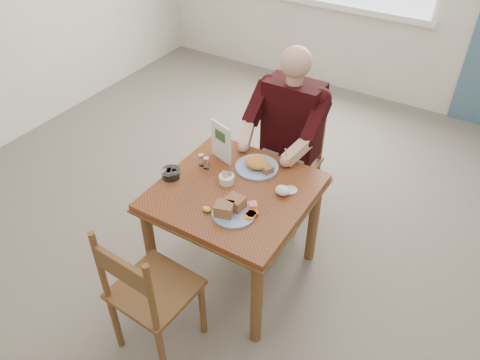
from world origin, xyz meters
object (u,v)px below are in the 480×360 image
Objects in this scene: table at (235,203)px; chair_near at (149,293)px; chair_far at (290,159)px; near_plate at (233,209)px; far_plate at (258,165)px; diner at (288,128)px.

chair_near reaches higher than table.
table is at bearing -90.00° from chair_far.
near_plate reaches higher than far_plate.
chair_far is 0.34m from diner.
chair_near is 1.04m from far_plate.
chair_near is 1.48m from diner.
chair_near is at bearing -96.86° from far_plate.
chair_far is at bearing 90.00° from table.
diner is at bearing 92.35° from far_plate.
diner is at bearing 86.04° from chair_near.
near_plate is 0.80× the size of far_plate.
diner reaches higher than far_plate.
diner reaches higher than chair_near.
near_plate reaches higher than table.
chair_near is (-0.10, -1.53, 0.00)m from chair_far.
near_plate is at bearing -60.52° from table.
near_plate is at bearing -83.85° from chair_far.
table is 0.66× the size of diner.
chair_far is 2.59× the size of far_plate.
table is at bearing 82.24° from chair_near.
chair_far reaches higher than far_plate.
table is 0.97× the size of chair_near.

